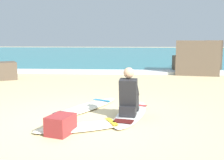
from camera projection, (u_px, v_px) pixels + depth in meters
name	position (u px, v px, depth m)	size (l,w,h in m)	color
ground_plane	(82.00, 121.00, 5.49)	(80.00, 80.00, 0.00)	beige
sea	(120.00, 54.00, 26.25)	(80.00, 28.00, 0.10)	teal
breaking_foam	(109.00, 72.00, 12.73)	(80.00, 0.90, 0.11)	white
surfboard_main	(131.00, 113.00, 5.90)	(0.97, 2.23, 0.08)	white
surfer_seated	(129.00, 96.00, 5.65)	(0.43, 0.74, 0.95)	#232326
surfboard_spare_near	(85.00, 107.00, 6.41)	(1.59, 2.31, 0.08)	#EFE5C6
surfboard_spare_far	(85.00, 126.00, 5.04)	(1.87, 1.21, 0.08)	#EFE5C6
rock_outcrop_distant	(198.00, 60.00, 12.86)	(2.56, 3.66, 1.45)	brown
shoreline_rock	(1.00, 71.00, 10.70)	(0.74, 1.05, 0.66)	brown
beach_bag	(61.00, 125.00, 4.74)	(0.36, 0.48, 0.32)	maroon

